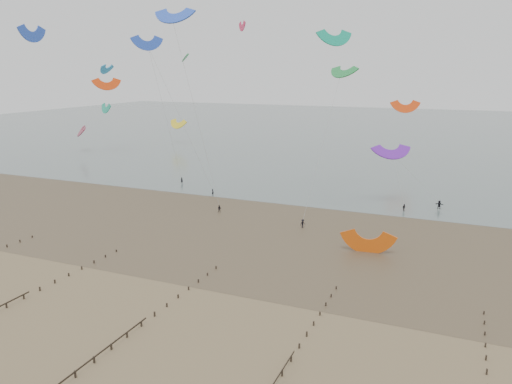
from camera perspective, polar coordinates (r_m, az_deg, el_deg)
ground at (r=66.97m, az=-12.54°, el=-11.69°), size 500.00×500.00×0.00m
sea_and_shore at (r=96.61m, az=-2.72°, el=-3.35°), size 500.00×665.00×0.03m
kitesurfer_lead at (r=116.42m, az=-4.96°, el=-0.01°), size 0.70×0.62×1.61m
kitesurfers at (r=102.70m, az=15.15°, el=-2.29°), size 96.56×24.41×1.88m
grounded_kite at (r=82.48m, az=12.61°, el=-6.73°), size 7.92×6.47×4.05m
kites_airborne at (r=142.94m, az=2.95°, el=10.95°), size 238.69×112.56×43.01m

